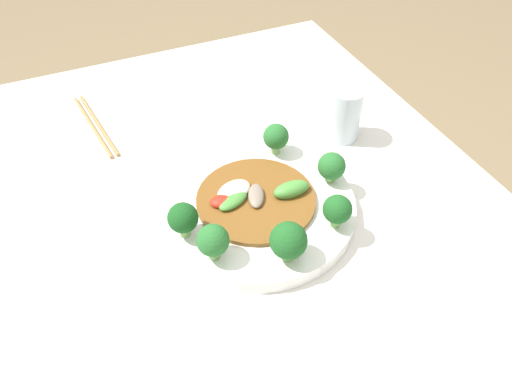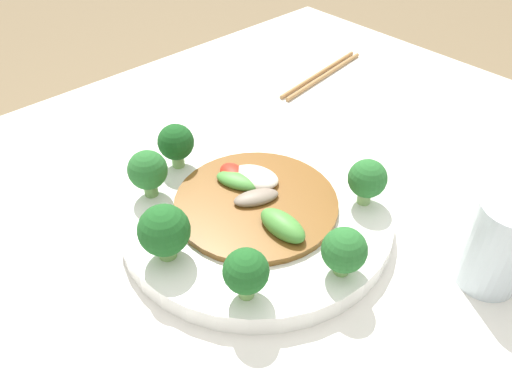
% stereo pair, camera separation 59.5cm
% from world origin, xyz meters
% --- Properties ---
extents(table, '(1.09, 0.83, 0.75)m').
position_xyz_m(table, '(0.00, 0.00, 0.37)').
color(table, silver).
rests_on(table, ground_plane).
extents(plate, '(0.31, 0.31, 0.02)m').
position_xyz_m(plate, '(-0.01, -0.02, 0.76)').
color(plate, white).
rests_on(plate, table).
extents(broccoli_west, '(0.05, 0.05, 0.06)m').
position_xyz_m(broccoli_west, '(-0.13, -0.01, 0.81)').
color(broccoli_west, '#7AAD5B').
rests_on(broccoli_west, plate).
extents(broccoli_northwest, '(0.05, 0.05, 0.06)m').
position_xyz_m(broccoli_northwest, '(-0.09, 0.08, 0.81)').
color(broccoli_northwest, '#70A356').
rests_on(broccoli_northwest, plate).
extents(broccoli_southeast, '(0.04, 0.04, 0.06)m').
position_xyz_m(broccoli_southeast, '(0.09, -0.09, 0.80)').
color(broccoli_southeast, '#89B76B').
rests_on(broccoli_southeast, plate).
extents(broccoli_north, '(0.04, 0.04, 0.06)m').
position_xyz_m(broccoli_north, '(-0.03, 0.10, 0.81)').
color(broccoli_north, '#89B76B').
rests_on(broccoli_north, plate).
extents(broccoli_south, '(0.04, 0.04, 0.05)m').
position_xyz_m(broccoli_south, '(-0.01, -0.14, 0.80)').
color(broccoli_south, '#7AAD5B').
rests_on(broccoli_south, plate).
extents(broccoli_southwest, '(0.04, 0.04, 0.05)m').
position_xyz_m(broccoli_southwest, '(-0.10, -0.10, 0.80)').
color(broccoli_southwest, '#7AAD5B').
rests_on(broccoli_southwest, plate).
extents(stirfry_center, '(0.18, 0.18, 0.03)m').
position_xyz_m(stirfry_center, '(-0.01, -0.02, 0.78)').
color(stirfry_center, brown).
rests_on(stirfry_center, plate).
extents(drinking_glass, '(0.06, 0.06, 0.10)m').
position_xyz_m(drinking_glass, '(0.10, -0.24, 0.80)').
color(drinking_glass, silver).
rests_on(drinking_glass, table).
extents(chopsticks, '(0.21, 0.05, 0.01)m').
position_xyz_m(chopsticks, '(0.32, 0.17, 0.75)').
color(chopsticks, '#AD7F4C').
rests_on(chopsticks, table).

